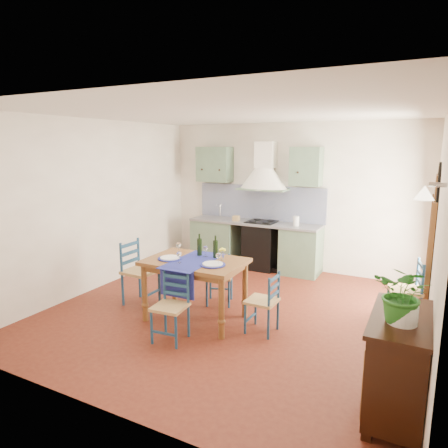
% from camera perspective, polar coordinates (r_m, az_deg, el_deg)
% --- Properties ---
extents(floor, '(5.00, 5.00, 0.00)m').
position_cam_1_polar(floor, '(5.92, 1.27, -12.48)').
color(floor, '#4F1910').
rests_on(floor, ground).
extents(back_wall, '(5.00, 0.96, 2.80)m').
position_cam_1_polar(back_wall, '(7.82, 5.56, 1.34)').
color(back_wall, white).
rests_on(back_wall, ground).
extents(right_wall, '(0.26, 5.00, 2.80)m').
position_cam_1_polar(right_wall, '(5.26, 28.05, -1.50)').
color(right_wall, white).
rests_on(right_wall, ground).
extents(left_wall, '(0.04, 5.00, 2.80)m').
position_cam_1_polar(left_wall, '(6.96, -17.54, 2.59)').
color(left_wall, white).
rests_on(left_wall, ground).
extents(ceiling, '(5.00, 5.00, 0.01)m').
position_cam_1_polar(ceiling, '(5.44, 1.40, 15.71)').
color(ceiling, silver).
rests_on(ceiling, back_wall).
extents(dining_table, '(1.34, 1.01, 1.16)m').
position_cam_1_polar(dining_table, '(5.46, -4.16, -6.17)').
color(dining_table, brown).
rests_on(dining_table, ground).
extents(chair_near, '(0.42, 0.42, 0.83)m').
position_cam_1_polar(chair_near, '(5.04, -7.56, -11.63)').
color(chair_near, navy).
rests_on(chair_near, ground).
extents(chair_far, '(0.49, 0.49, 0.83)m').
position_cam_1_polar(chair_far, '(6.06, -0.71, -7.55)').
color(chair_far, navy).
rests_on(chair_far, ground).
extents(chair_left, '(0.46, 0.46, 0.97)m').
position_cam_1_polar(chair_left, '(6.21, -12.08, -6.67)').
color(chair_left, navy).
rests_on(chair_left, ground).
extents(chair_right, '(0.38, 0.38, 0.80)m').
position_cam_1_polar(chair_right, '(5.21, 5.73, -11.01)').
color(chair_right, navy).
rests_on(chair_right, ground).
extents(chair_spare, '(0.48, 0.48, 0.87)m').
position_cam_1_polar(chair_spare, '(5.98, 24.69, -8.62)').
color(chair_spare, navy).
rests_on(chair_spare, ground).
extents(sideboard, '(0.50, 1.05, 0.94)m').
position_cam_1_polar(sideboard, '(3.99, 23.56, -17.61)').
color(sideboard, black).
rests_on(sideboard, ground).
extents(potted_plant, '(0.55, 0.51, 0.50)m').
position_cam_1_polar(potted_plant, '(3.59, 24.35, -9.15)').
color(potted_plant, '#277223').
rests_on(potted_plant, sideboard).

